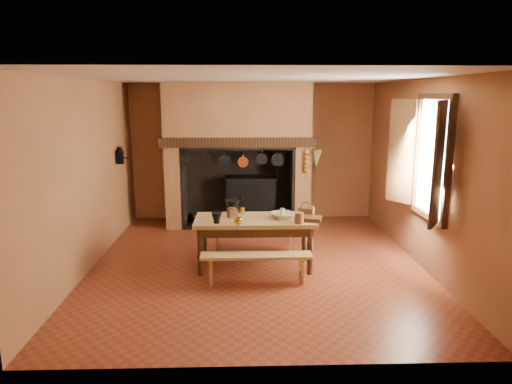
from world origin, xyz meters
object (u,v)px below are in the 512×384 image
(mixing_bowl, at_px, (283,215))
(wicker_basket, at_px, (307,211))
(coffee_grinder, at_px, (232,212))
(iron_range, at_px, (251,198))
(bench_front, at_px, (256,262))
(work_table, at_px, (255,226))

(mixing_bowl, xyz_separation_m, wicker_basket, (0.38, 0.15, 0.03))
(coffee_grinder, bearing_deg, mixing_bowl, -25.33)
(iron_range, xyz_separation_m, mixing_bowl, (0.42, -2.62, 0.33))
(coffee_grinder, height_order, mixing_bowl, coffee_grinder)
(bench_front, bearing_deg, work_table, 90.00)
(work_table, distance_m, coffee_grinder, 0.40)
(iron_range, bearing_deg, mixing_bowl, -80.92)
(work_table, height_order, mixing_bowl, mixing_bowl)
(work_table, bearing_deg, iron_range, 90.18)
(wicker_basket, bearing_deg, mixing_bowl, -138.29)
(wicker_basket, bearing_deg, work_table, -149.17)
(coffee_grinder, distance_m, mixing_bowl, 0.75)
(work_table, height_order, wicker_basket, wicker_basket)
(bench_front, xyz_separation_m, coffee_grinder, (-0.34, 0.69, 0.52))
(wicker_basket, bearing_deg, coffee_grinder, -155.78)
(bench_front, height_order, mixing_bowl, mixing_bowl)
(bench_front, distance_m, mixing_bowl, 0.89)
(mixing_bowl, bearing_deg, work_table, 179.51)
(iron_range, xyz_separation_m, wicker_basket, (0.80, -2.47, 0.35))
(work_table, height_order, coffee_grinder, coffee_grinder)
(work_table, distance_m, mixing_bowl, 0.44)
(bench_front, relative_size, mixing_bowl, 4.52)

